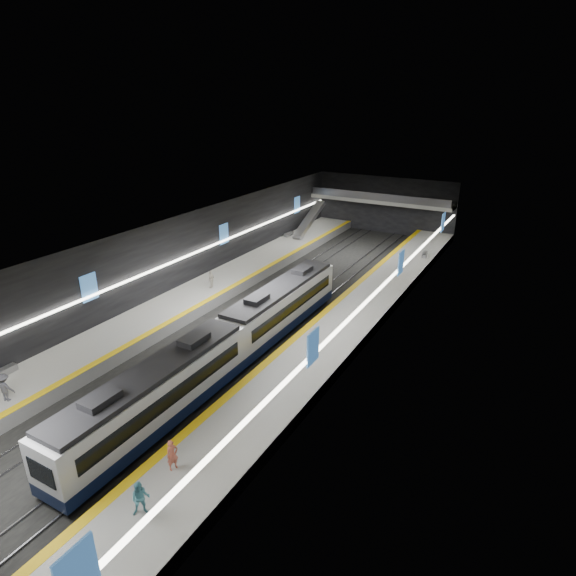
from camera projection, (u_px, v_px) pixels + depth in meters
The scene contains 25 objects.
ground at pixel (251, 326), 41.84m from camera, with size 70.00×70.00×0.00m, color black.
ceiling at pixel (248, 237), 38.83m from camera, with size 20.00×70.00×0.04m, color beige.
wall_left at pixel (160, 264), 44.85m from camera, with size 0.04×70.00×8.00m, color black.
wall_right at pixel (361, 307), 35.81m from camera, with size 0.04×70.00×8.00m, color black.
wall_back at pixel (385, 205), 68.65m from camera, with size 20.00×0.04×8.00m, color black.
platform_left at pixel (184, 304), 45.04m from camera, with size 5.00×70.00×1.00m, color slate.
tile_surface_left at pixel (183, 299), 44.84m from camera, with size 5.00×70.00×0.02m, color #A3A39E.
tactile_strip_left at pixel (202, 303), 43.85m from camera, with size 0.60×70.00×0.02m, color yellow.
platform_right at pixel (329, 341), 38.26m from camera, with size 5.00×70.00×1.00m, color slate.
tile_surface_right at pixel (330, 335), 38.07m from camera, with size 5.00×70.00×0.02m, color #A3A39E.
tactile_strip_right at pixel (305, 329), 39.06m from camera, with size 0.60×70.00×0.02m, color yellow.
rails at pixel (251, 325), 41.81m from camera, with size 6.52×70.00×0.12m.
train at pixel (229, 342), 34.64m from camera, with size 2.69×30.04×3.60m.
ad_posters at pixel (256, 274), 40.95m from camera, with size 19.94×53.50×2.20m.
cove_light_left at pixel (162, 267), 44.83m from camera, with size 0.25×68.60×0.12m, color white.
cove_light_right at pixel (359, 309), 35.98m from camera, with size 0.25×68.60×0.12m, color white.
mezzanine_bridge at pixel (380, 200), 66.58m from camera, with size 20.00×3.00×1.50m.
escalator at pixel (309, 220), 65.17m from camera, with size 1.20×8.00×0.60m, color #99999E.
bench_left_near at pixel (3, 372), 32.62m from camera, with size 0.53×1.90×0.46m, color #99999E.
bench_left_far at pixel (289, 234), 64.59m from camera, with size 0.48×1.74×0.43m, color #99999E.
bench_right_far at pixel (425, 255), 56.44m from camera, with size 0.49×1.77×0.43m, color #99999E.
passenger_right_a at pixel (172, 455), 24.25m from camera, with size 0.62×0.41×1.70m, color #D2664E.
passenger_right_b at pixel (141, 499), 21.62m from camera, with size 0.85×0.67×1.76m, color #509CAD.
passenger_left_a at pixel (211, 279), 47.10m from camera, with size 1.04×0.43×1.77m, color beige.
passenger_left_b at pixel (5, 388), 29.68m from camera, with size 1.21×0.69×1.87m, color #45464E.
Camera 1 is at (21.13, -31.17, 18.80)m, focal length 30.00 mm.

